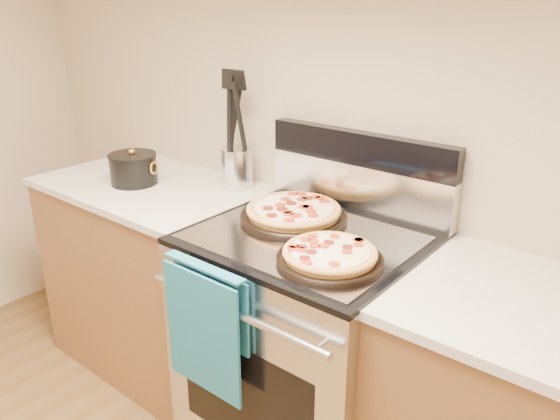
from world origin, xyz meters
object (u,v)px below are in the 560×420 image
Objects in this scene: range_body at (306,351)px; utensil_crock at (237,168)px; pepperoni_pizza_front at (330,255)px; pepperoni_pizza_back at (294,212)px; saucepan at (134,170)px.

utensil_crock is (-0.56, 0.24, 0.55)m from range_body.
pepperoni_pizza_front is 0.82m from utensil_crock.
pepperoni_pizza_front is (0.29, -0.20, -0.00)m from pepperoni_pizza_back.
range_body is 5.27× the size of utensil_crock.
range_body is at bearing -30.55° from pepperoni_pizza_back.
pepperoni_pizza_back is at bearing 145.77° from pepperoni_pizza_front.
pepperoni_pizza_front is (0.18, -0.13, 0.50)m from range_body.
range_body is 2.80× the size of pepperoni_pizza_front.
saucepan is at bearing -146.36° from utensil_crock.
pepperoni_pizza_front is 1.61× the size of saucepan.
pepperoni_pizza_front reaches higher than range_body.
utensil_crock is at bearing 158.86° from pepperoni_pizza_back.
saucepan reaches higher than pepperoni_pizza_back.
pepperoni_pizza_back reaches higher than range_body.
utensil_crock is (-0.73, 0.37, 0.05)m from pepperoni_pizza_front.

